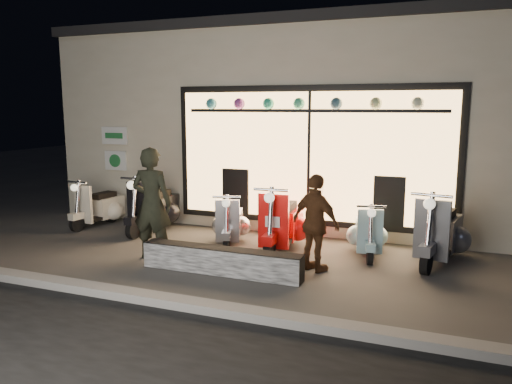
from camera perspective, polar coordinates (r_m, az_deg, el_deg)
ground at (r=8.23m, az=-3.10°, el=-7.79°), size 40.00×40.00×0.00m
kerb at (r=6.54m, az=-10.44°, el=-12.10°), size 40.00×0.25×0.12m
shop_building at (r=12.56m, az=6.23°, el=7.98°), size 10.20×6.23×4.20m
graffiti_barrier at (r=7.54m, az=-3.98°, el=-7.86°), size 2.50×0.28×0.40m
scooter_silver at (r=9.20m, az=-2.95°, el=-3.47°), size 0.69×1.31×0.94m
scooter_red at (r=8.79m, az=3.12°, el=-3.56°), size 0.54×1.59×1.14m
scooter_black at (r=10.34m, az=-11.39°, el=-1.77°), size 0.50×1.55×1.12m
scooter_cream at (r=11.04m, az=-17.17°, el=-1.60°), size 0.54×1.36×0.97m
scooter_blue at (r=8.72m, az=12.65°, el=-4.51°), size 0.58×1.28×0.91m
scooter_grey at (r=8.63m, az=20.31°, el=-4.34°), size 0.73×1.64×1.17m
man at (r=8.28m, az=-11.82°, el=-1.30°), size 0.72×0.52×1.84m
woman at (r=7.57m, az=6.84°, el=-3.56°), size 0.94×0.72×1.49m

